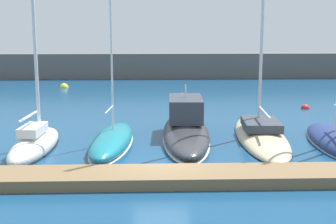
{
  "coord_description": "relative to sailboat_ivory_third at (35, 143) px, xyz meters",
  "views": [
    {
      "loc": [
        -0.41,
        -19.42,
        6.12
      ],
      "look_at": [
        0.48,
        4.96,
        1.57
      ],
      "focal_mm": 49.43,
      "sensor_mm": 36.0,
      "label": 1
    }
  ],
  "objects": [
    {
      "name": "mooring_buoy_yellow",
      "position": [
        -3.02,
        24.16,
        -0.44
      ],
      "size": [
        0.89,
        0.89,
        0.89
      ],
      "primitive_type": "sphere",
      "color": "yellow",
      "rests_on": "ground_plane"
    },
    {
      "name": "ground_plane",
      "position": [
        6.18,
        -2.94,
        -0.44
      ],
      "size": [
        120.0,
        120.0,
        0.0
      ],
      "primitive_type": "plane",
      "color": "navy"
    },
    {
      "name": "breakwater_seawall",
      "position": [
        6.18,
        32.61,
        1.02
      ],
      "size": [
        108.0,
        2.17,
        2.93
      ],
      "primitive_type": "cube",
      "color": "#5B5651",
      "rests_on": "ground_plane"
    },
    {
      "name": "sailboat_navy_seventh",
      "position": [
        15.41,
        0.78,
        -0.14
      ],
      "size": [
        3.02,
        7.73,
        12.86
      ],
      "rotation": [
        0.0,
        0.0,
        1.49
      ],
      "color": "navy",
      "rests_on": "ground_plane"
    },
    {
      "name": "mooring_buoy_red",
      "position": [
        17.34,
        11.43,
        -0.44
      ],
      "size": [
        0.64,
        0.64,
        0.64
      ],
      "primitive_type": "sphere",
      "color": "red",
      "rests_on": "ground_plane"
    },
    {
      "name": "dock_pier",
      "position": [
        6.18,
        -4.81,
        -0.22
      ],
      "size": [
        34.8,
        2.11,
        0.45
      ],
      "primitive_type": "cube",
      "color": "brown",
      "rests_on": "ground_plane"
    },
    {
      "name": "motorboat_charcoal_fifth",
      "position": [
        7.67,
        2.68,
        0.12
      ],
      "size": [
        2.95,
        10.35,
        3.13
      ],
      "rotation": [
        0.0,
        0.0,
        1.53
      ],
      "color": "#2D2D33",
      "rests_on": "ground_plane"
    },
    {
      "name": "sailboat_sand_sixth",
      "position": [
        11.79,
        2.27,
        -0.13
      ],
      "size": [
        3.38,
        10.74,
        20.65
      ],
      "rotation": [
        0.0,
        0.0,
        1.5
      ],
      "color": "beige",
      "rests_on": "ground_plane"
    },
    {
      "name": "sailboat_teal_fourth",
      "position": [
        3.72,
        0.98,
        -0.12
      ],
      "size": [
        2.57,
        7.68,
        15.35
      ],
      "rotation": [
        0.0,
        0.0,
        1.49
      ],
      "color": "#19707F",
      "rests_on": "ground_plane"
    },
    {
      "name": "mooring_buoy_white",
      "position": [
        8.49,
        17.95,
        -0.44
      ],
      "size": [
        0.61,
        0.61,
        0.61
      ],
      "primitive_type": "sphere",
      "color": "white",
      "rests_on": "ground_plane"
    },
    {
      "name": "sailboat_ivory_third",
      "position": [
        0.0,
        0.0,
        0.0
      ],
      "size": [
        2.06,
        6.43,
        12.75
      ],
      "rotation": [
        0.0,
        0.0,
        1.5
      ],
      "color": "silver",
      "rests_on": "ground_plane"
    }
  ]
}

